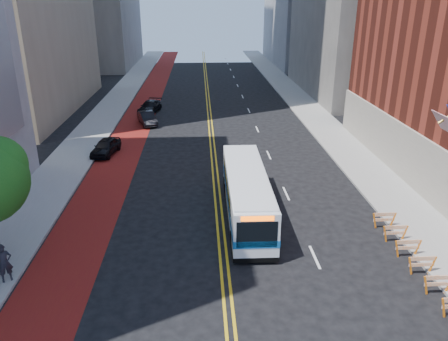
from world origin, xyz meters
TOP-DOWN VIEW (x-y plane):
  - sidewalk_left at (-12.00, 30.00)m, footprint 4.00×140.00m
  - sidewalk_right at (12.00, 30.00)m, footprint 4.00×140.00m
  - bus_lane_paint at (-8.10, 30.00)m, footprint 3.60×140.00m
  - center_line_inner at (-0.18, 30.00)m, footprint 0.14×140.00m
  - center_line_outer at (0.18, 30.00)m, footprint 0.14×140.00m
  - lane_dashes at (4.80, 38.00)m, footprint 0.14×98.20m
  - construction_barriers at (9.60, 3.42)m, footprint 1.42×10.91m
  - transit_bus at (1.67, 10.89)m, footprint 2.48×10.85m
  - car_a at (-9.30, 22.99)m, footprint 2.37×4.28m
  - car_b at (-6.74, 32.45)m, footprint 2.63×4.37m
  - car_c at (-7.02, 37.71)m, footprint 2.90×4.96m
  - pedestrian at (-10.40, 4.61)m, footprint 0.84×0.75m

SIDE VIEW (x-z plane):
  - center_line_inner at x=-0.18m, z-range 0.00..0.01m
  - center_line_outer at x=0.18m, z-range 0.00..0.01m
  - bus_lane_paint at x=-8.10m, z-range 0.00..0.01m
  - lane_dashes at x=4.80m, z-range 0.00..0.01m
  - sidewalk_left at x=-12.00m, z-range 0.00..0.15m
  - sidewalk_right at x=12.00m, z-range 0.00..0.15m
  - car_c at x=-7.02m, z-range 0.00..1.35m
  - construction_barriers at x=9.60m, z-range 0.17..1.18m
  - car_b at x=-6.74m, z-range 0.00..1.36m
  - car_a at x=-9.30m, z-range 0.00..1.38m
  - pedestrian at x=-10.40m, z-range 0.15..2.07m
  - transit_bus at x=1.67m, z-range 0.07..3.04m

